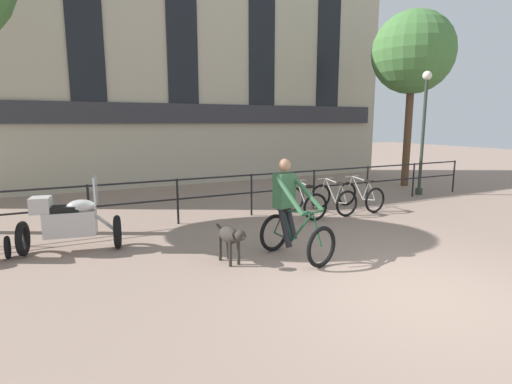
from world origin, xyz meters
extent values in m
plane|color=gray|center=(0.00, 0.00, 0.00)|extent=(60.00, 60.00, 0.00)
cylinder|color=black|center=(-3.75, 5.20, 0.53)|extent=(0.05, 0.05, 1.05)
cylinder|color=black|center=(-1.88, 5.20, 0.53)|extent=(0.05, 0.05, 1.05)
cylinder|color=black|center=(0.00, 5.20, 0.53)|extent=(0.05, 0.05, 1.05)
cylinder|color=black|center=(1.88, 5.20, 0.53)|extent=(0.05, 0.05, 1.05)
cylinder|color=black|center=(3.75, 5.20, 0.53)|extent=(0.05, 0.05, 1.05)
cylinder|color=black|center=(5.62, 5.20, 0.53)|extent=(0.05, 0.05, 1.05)
cylinder|color=black|center=(7.50, 5.20, 0.53)|extent=(0.05, 0.05, 1.05)
cylinder|color=black|center=(0.00, 5.20, 1.02)|extent=(15.00, 0.04, 0.04)
cylinder|color=black|center=(0.00, 5.20, 0.58)|extent=(15.00, 0.04, 0.04)
cube|color=#BCB299|center=(0.00, 11.00, 4.74)|extent=(18.00, 0.60, 9.48)
cube|color=#333338|center=(0.00, 10.64, 2.60)|extent=(17.10, 0.12, 0.70)
cube|color=black|center=(-3.15, 10.67, 5.22)|extent=(1.10, 0.06, 5.31)
cube|color=black|center=(0.00, 10.67, 5.22)|extent=(1.10, 0.06, 5.31)
cube|color=black|center=(3.15, 10.67, 5.22)|extent=(1.10, 0.06, 5.31)
cube|color=black|center=(6.30, 10.67, 5.22)|extent=(1.10, 0.06, 5.31)
torus|color=black|center=(-0.59, 1.45, 0.34)|extent=(0.68, 0.23, 0.68)
torus|color=black|center=(-0.86, 2.52, 0.34)|extent=(0.68, 0.23, 0.68)
cylinder|color=#194C2D|center=(-0.69, 1.87, 0.58)|extent=(0.15, 0.48, 0.60)
cylinder|color=#194C2D|center=(-0.77, 2.19, 0.54)|extent=(0.09, 0.23, 0.52)
cylinder|color=#194C2D|center=(-0.72, 1.96, 0.83)|extent=(0.20, 0.65, 0.10)
cylinder|color=#194C2D|center=(-0.80, 2.30, 0.31)|extent=(0.14, 0.44, 0.08)
cylinder|color=#194C2D|center=(-0.83, 2.40, 0.57)|extent=(0.09, 0.26, 0.47)
cylinder|color=#194C2D|center=(-0.61, 1.55, 0.60)|extent=(0.08, 0.23, 0.54)
cylinder|color=#194C2D|center=(-0.64, 1.64, 0.87)|extent=(0.47, 0.15, 0.03)
cube|color=black|center=(-0.80, 2.28, 0.82)|extent=(0.17, 0.26, 0.05)
cube|color=#33603D|center=(-0.80, 2.28, 1.15)|extent=(0.40, 0.30, 0.60)
sphere|color=#A87A5B|center=(-0.80, 2.28, 1.59)|extent=(0.22, 0.22, 0.22)
cylinder|color=#33603D|center=(-0.92, 1.91, 1.14)|extent=(0.19, 0.72, 0.60)
cylinder|color=#33603D|center=(-0.51, 2.01, 1.14)|extent=(0.31, 0.70, 0.60)
cylinder|color=black|center=(-0.84, 2.17, 0.52)|extent=(0.21, 0.32, 0.69)
cylinder|color=black|center=(-0.71, 2.20, 0.58)|extent=(0.15, 0.32, 0.58)
ellipsoid|color=#332D28|center=(-1.83, 2.32, 0.48)|extent=(0.30, 0.57, 0.28)
cylinder|color=#332D28|center=(-1.80, 2.11, 0.50)|extent=(0.17, 0.17, 0.16)
sphere|color=#332D28|center=(-1.79, 1.96, 0.56)|extent=(0.18, 0.18, 0.18)
cone|color=#332D28|center=(-1.78, 1.88, 0.54)|extent=(0.11, 0.12, 0.10)
cylinder|color=#332D28|center=(-1.86, 2.65, 0.53)|extent=(0.07, 0.18, 0.10)
cylinder|color=#332D28|center=(-1.88, 2.14, 0.21)|extent=(0.06, 0.06, 0.42)
cylinder|color=#332D28|center=(-1.73, 2.16, 0.21)|extent=(0.06, 0.06, 0.42)
cylinder|color=#332D28|center=(-1.92, 2.49, 0.21)|extent=(0.06, 0.06, 0.42)
cylinder|color=#332D28|center=(-1.77, 2.51, 0.21)|extent=(0.06, 0.06, 0.42)
torus|color=black|center=(-3.37, 3.98, 0.31)|extent=(0.23, 0.63, 0.62)
torus|color=black|center=(-4.91, 4.26, 0.31)|extent=(0.23, 0.63, 0.62)
cube|color=#B7B2AD|center=(-4.14, 4.12, 0.53)|extent=(0.92, 0.55, 0.44)
ellipsoid|color=#B7B2AD|center=(-3.95, 4.08, 0.83)|extent=(0.53, 0.40, 0.24)
cube|color=black|center=(-4.25, 4.14, 0.80)|extent=(0.60, 0.40, 0.10)
cylinder|color=#B2B2B7|center=(-3.56, 4.01, 0.49)|extent=(0.44, 0.14, 0.41)
cube|color=silver|center=(-3.70, 4.04, 1.10)|extent=(0.11, 0.44, 0.50)
cube|color=#B7B2AD|center=(-4.58, 4.20, 0.89)|extent=(0.38, 0.41, 0.28)
torus|color=black|center=(1.14, 5.07, 0.33)|extent=(0.66, 0.08, 0.66)
torus|color=black|center=(1.11, 4.03, 0.33)|extent=(0.66, 0.08, 0.66)
cylinder|color=#9E998E|center=(1.13, 4.67, 0.56)|extent=(0.05, 0.47, 0.58)
cylinder|color=#9E998E|center=(1.12, 4.35, 0.53)|extent=(0.04, 0.22, 0.51)
cylinder|color=#9E998E|center=(1.13, 4.57, 0.81)|extent=(0.05, 0.63, 0.10)
cylinder|color=#9E998E|center=(1.11, 4.24, 0.31)|extent=(0.04, 0.42, 0.07)
cylinder|color=#9E998E|center=(1.11, 4.14, 0.55)|extent=(0.03, 0.25, 0.46)
cylinder|color=#9E998E|center=(1.14, 4.98, 0.59)|extent=(0.03, 0.21, 0.52)
cylinder|color=#9E998E|center=(1.14, 4.89, 0.84)|extent=(0.48, 0.04, 0.03)
cube|color=black|center=(1.11, 4.26, 0.80)|extent=(0.13, 0.24, 0.05)
torus|color=black|center=(2.02, 5.07, 0.33)|extent=(0.66, 0.07, 0.66)
torus|color=black|center=(2.04, 4.03, 0.33)|extent=(0.66, 0.07, 0.66)
cylinder|color=#9E998E|center=(2.03, 4.67, 0.56)|extent=(0.04, 0.47, 0.58)
cylinder|color=#9E998E|center=(2.03, 4.35, 0.53)|extent=(0.04, 0.22, 0.51)
cylinder|color=#9E998E|center=(2.03, 4.57, 0.81)|extent=(0.05, 0.63, 0.10)
cylinder|color=#9E998E|center=(2.04, 4.24, 0.31)|extent=(0.03, 0.42, 0.07)
cylinder|color=#9E998E|center=(2.04, 4.14, 0.55)|extent=(0.03, 0.25, 0.46)
cylinder|color=#9E998E|center=(2.02, 4.98, 0.59)|extent=(0.03, 0.21, 0.52)
cylinder|color=#9E998E|center=(2.02, 4.89, 0.84)|extent=(0.48, 0.04, 0.03)
cube|color=black|center=(2.04, 4.26, 0.80)|extent=(0.13, 0.24, 0.05)
torus|color=black|center=(2.91, 5.07, 0.33)|extent=(0.66, 0.09, 0.66)
torus|color=black|center=(2.96, 4.03, 0.33)|extent=(0.66, 0.09, 0.66)
cylinder|color=#9E998E|center=(2.93, 4.67, 0.56)|extent=(0.05, 0.47, 0.58)
cylinder|color=#9E998E|center=(2.94, 4.35, 0.53)|extent=(0.04, 0.22, 0.51)
cylinder|color=#9E998E|center=(2.93, 4.57, 0.81)|extent=(0.06, 0.63, 0.10)
cylinder|color=#9E998E|center=(2.95, 4.24, 0.31)|extent=(0.04, 0.42, 0.07)
cylinder|color=#9E998E|center=(2.95, 4.14, 0.55)|extent=(0.03, 0.25, 0.46)
cylinder|color=#9E998E|center=(2.92, 4.98, 0.59)|extent=(0.03, 0.21, 0.52)
cylinder|color=#9E998E|center=(2.92, 4.89, 0.84)|extent=(0.48, 0.05, 0.03)
cube|color=black|center=(2.95, 4.26, 0.80)|extent=(0.13, 0.24, 0.05)
torus|color=black|center=(-5.14, 4.21, 0.20)|extent=(0.09, 0.40, 0.40)
cylinder|color=#2D382D|center=(6.09, 5.36, 0.10)|extent=(0.22, 0.22, 0.20)
cylinder|color=#2D382D|center=(6.09, 5.36, 1.80)|extent=(0.10, 0.10, 3.60)
sphere|color=silver|center=(6.09, 5.36, 3.71)|extent=(0.28, 0.28, 0.28)
cylinder|color=brown|center=(7.11, 6.91, 1.95)|extent=(0.26, 0.26, 3.91)
sphere|color=#477A3D|center=(7.11, 6.91, 4.69)|extent=(2.83, 2.83, 2.83)
camera|label=1|loc=(-4.30, -3.56, 2.33)|focal=28.00mm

